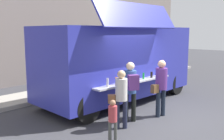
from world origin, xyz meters
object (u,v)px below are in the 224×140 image
Objects in this scene: food_truck_main at (119,61)px; customer_mid_with_backpack at (131,86)px; trash_bin at (130,71)px; child_near_queue at (113,117)px; customer_rear_waiting at (121,94)px; customer_front_ordering at (161,83)px.

customer_mid_with_backpack is at bearing -128.74° from food_truck_main.
customer_mid_with_backpack reaches higher than trash_bin.
trash_bin is at bearing -3.46° from child_near_queue.
child_near_queue reaches higher than trash_bin.
customer_rear_waiting is at bearing -135.72° from food_truck_main.
customer_front_ordering is at bearing -35.10° from child_near_queue.
food_truck_main is 4.41m from trash_bin.
trash_bin is at bearing -18.65° from customer_mid_with_backpack.
customer_front_ordering is at bearing -101.76° from food_truck_main.
customer_rear_waiting is at bearing -10.90° from child_near_queue.
customer_rear_waiting reaches higher than trash_bin.
trash_bin is 0.57× the size of customer_front_ordering.
food_truck_main is at bearing -4.05° from customer_front_ordering.
food_truck_main is 2.93m from customer_rear_waiting.
customer_rear_waiting is at bearing 91.21° from customer_front_ordering.
food_truck_main reaches higher than child_near_queue.
food_truck_main is 6.33× the size of trash_bin.
food_truck_main is 3.83m from child_near_queue.
customer_rear_waiting is (-0.57, -0.12, -0.13)m from customer_mid_with_backpack.
child_near_queue is at bearing -138.91° from food_truck_main.
customer_mid_with_backpack is (-5.18, -4.12, 0.57)m from trash_bin.
customer_mid_with_backpack reaches higher than child_near_queue.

